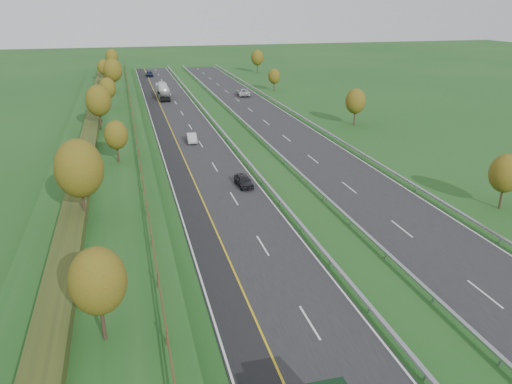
{
  "coord_description": "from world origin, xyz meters",
  "views": [
    {
      "loc": [
        -9.64,
        -15.85,
        20.44
      ],
      "look_at": [
        2.7,
        30.83,
        2.2
      ],
      "focal_mm": 35.0,
      "sensor_mm": 36.0,
      "label": 1
    }
  ],
  "objects_px": {
    "car_dark_near": "(244,181)",
    "car_silver_mid": "(192,138)",
    "car_small_far": "(150,74)",
    "car_oncoming": "(243,92)",
    "road_tanker": "(163,90)"
  },
  "relations": [
    {
      "from": "road_tanker",
      "to": "car_silver_mid",
      "type": "bearing_deg",
      "value": -88.69
    },
    {
      "from": "road_tanker",
      "to": "car_oncoming",
      "type": "distance_m",
      "value": 18.67
    },
    {
      "from": "car_oncoming",
      "to": "car_silver_mid",
      "type": "bearing_deg",
      "value": 70.28
    },
    {
      "from": "car_dark_near",
      "to": "car_oncoming",
      "type": "xyz_separation_m",
      "value": [
        14.5,
        61.05,
        0.13
      ]
    },
    {
      "from": "car_small_far",
      "to": "car_oncoming",
      "type": "distance_m",
      "value": 44.6
    },
    {
      "from": "car_dark_near",
      "to": "road_tanker",
      "type": "bearing_deg",
      "value": 90.59
    },
    {
      "from": "car_small_far",
      "to": "car_oncoming",
      "type": "height_order",
      "value": "car_oncoming"
    },
    {
      "from": "car_small_far",
      "to": "car_dark_near",
      "type": "bearing_deg",
      "value": -85.9
    },
    {
      "from": "car_silver_mid",
      "to": "car_small_far",
      "type": "height_order",
      "value": "car_small_far"
    },
    {
      "from": "car_small_far",
      "to": "road_tanker",
      "type": "bearing_deg",
      "value": -87.51
    },
    {
      "from": "road_tanker",
      "to": "car_oncoming",
      "type": "relative_size",
      "value": 1.9
    },
    {
      "from": "car_dark_near",
      "to": "car_small_far",
      "type": "bearing_deg",
      "value": 89.61
    },
    {
      "from": "car_silver_mid",
      "to": "car_oncoming",
      "type": "xyz_separation_m",
      "value": [
        17.65,
        39.15,
        0.14
      ]
    },
    {
      "from": "car_dark_near",
      "to": "car_silver_mid",
      "type": "height_order",
      "value": "car_dark_near"
    },
    {
      "from": "car_dark_near",
      "to": "car_silver_mid",
      "type": "bearing_deg",
      "value": 95.05
    }
  ]
}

